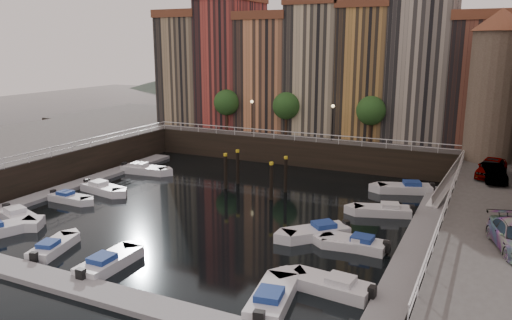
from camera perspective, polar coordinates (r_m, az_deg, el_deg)
The scene contains 28 objects.
ground at distance 43.52m, azimuth -3.39°, elevation -5.22°, with size 200.00×200.00×0.00m, color black.
quay_far at distance 66.37m, azimuth 7.57°, elevation 2.43°, with size 80.00×20.00×3.00m, color black.
dock_left at distance 52.31m, azimuth -19.67°, elevation -2.63°, with size 2.00×28.00×0.35m, color gray.
dock_right at distance 37.75m, azimuth 18.08°, elevation -8.51°, with size 2.00×28.00×0.35m, color gray.
dock_near at distance 30.88m, azimuth -19.37°, elevation -13.60°, with size 30.00×2.00×0.35m, color gray.
mountains at distance 147.31m, azimuth 18.83°, elevation 10.18°, with size 145.00×100.00×18.00m.
far_terrace at distance 61.95m, azimuth 10.05°, elevation 10.40°, with size 48.70×10.30×17.50m.
corner_tower at distance 50.65m, azimuth 25.69°, elevation 7.90°, with size 5.20×5.20×13.80m.
promenade_trees at distance 58.79m, azimuth 4.07°, elevation 6.15°, with size 21.20×3.20×5.20m.
street_lamps at distance 57.83m, azimuth 3.99°, elevation 5.35°, with size 10.36×0.36×4.18m.
railings at distance 46.70m, azimuth -0.54°, elevation 0.89°, with size 36.08×34.04×0.52m.
gangway at distance 47.61m, azimuth 21.17°, elevation -2.09°, with size 2.78×8.32×3.73m.
mooring_pilings at distance 47.32m, azimuth -0.19°, elevation -1.61°, with size 6.06×3.71×3.78m.
boat_left_0 at distance 43.69m, azimuth -25.52°, elevation -5.92°, with size 5.15×3.18×1.16m.
boat_left_1 at distance 47.42m, azimuth -20.55°, elevation -4.09°, with size 4.26×1.61×0.98m.
boat_left_2 at distance 49.28m, azimuth -17.16°, elevation -3.14°, with size 5.05×2.55×1.13m.
boat_left_4 at distance 55.44m, azimuth -12.70°, elevation -1.06°, with size 5.34×2.42×1.21m.
boat_right_0 at distance 29.30m, azimuth 8.66°, elevation -14.01°, with size 5.08×2.28×1.15m.
boat_right_1 at distance 35.15m, azimuth 11.21°, elevation -9.45°, with size 4.44×2.05×1.00m.
boat_right_2 at distance 35.25m, azimuth 11.26°, elevation -9.33°, with size 4.79×1.93×1.09m.
boat_right_3 at distance 42.37m, azimuth 14.39°, elevation -5.61°, with size 4.89×3.02×1.10m.
boat_right_4 at distance 49.21m, azimuth 16.76°, elevation -3.11°, with size 5.24×3.42×1.18m.
boat_near_1 at distance 36.72m, azimuth -22.21°, elevation -9.21°, with size 2.55×4.44×0.99m.
boat_near_2 at distance 33.05m, azimuth -16.53°, elevation -11.17°, with size 1.87×4.97×1.14m.
boat_near_3 at distance 27.67m, azimuth 1.83°, elevation -15.54°, with size 2.65×5.35×1.20m.
car_a at distance 44.81m, azimuth 25.32°, elevation -0.90°, with size 1.88×4.66×1.59m, color gray.
car_b at distance 43.48m, azimuth 25.46°, elevation -1.48°, with size 1.43×4.11×1.35m, color gray.
boat_extra_213 at distance 36.74m, azimuth 7.02°, elevation -8.18°, with size 4.65×4.73×1.17m.
Camera 1 is at (20.24, -36.03, 13.66)m, focal length 35.00 mm.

